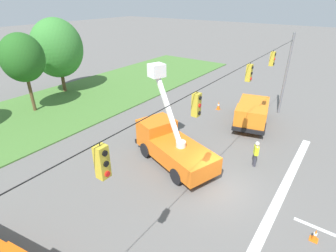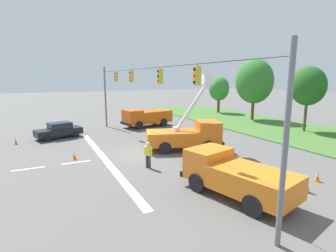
% 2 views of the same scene
% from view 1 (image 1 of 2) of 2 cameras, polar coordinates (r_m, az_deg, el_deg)
% --- Properties ---
extents(ground_plane, '(200.00, 200.00, 0.00)m').
position_cam_1_polar(ground_plane, '(15.84, 10.50, -12.71)').
color(ground_plane, '#605E5B').
extents(grass_verge, '(56.00, 12.00, 0.10)m').
position_cam_1_polar(grass_verge, '(27.27, -25.72, 2.61)').
color(grass_verge, '#477533').
rests_on(grass_verge, ground).
extents(lane_markings, '(17.60, 15.25, 0.01)m').
position_cam_1_polar(lane_markings, '(15.12, 27.60, -18.15)').
color(lane_markings, silver).
rests_on(lane_markings, ground).
extents(signal_gantry, '(26.20, 0.33, 7.20)m').
position_cam_1_polar(signal_gantry, '(13.43, 12.06, 2.57)').
color(signal_gantry, slate).
rests_on(signal_gantry, ground).
extents(tree_centre, '(3.74, 3.52, 7.16)m').
position_cam_1_polar(tree_centre, '(26.73, -29.12, 12.81)').
color(tree_centre, brown).
rests_on(tree_centre, ground).
extents(tree_east, '(5.54, 4.97, 7.95)m').
position_cam_1_polar(tree_east, '(31.42, -22.98, 15.31)').
color(tree_east, brown).
rests_on(tree_east, ground).
extents(utility_truck_bucket_lift, '(4.25, 6.59, 6.19)m').
position_cam_1_polar(utility_truck_bucket_lift, '(16.92, 0.72, -3.89)').
color(utility_truck_bucket_lift, orange).
rests_on(utility_truck_bucket_lift, ground).
extents(utility_truck_support_far, '(6.22, 3.76, 2.11)m').
position_cam_1_polar(utility_truck_support_far, '(23.13, 17.81, 2.87)').
color(utility_truck_support_far, orange).
rests_on(utility_truck_support_far, ground).
extents(road_worker, '(0.57, 0.41, 1.77)m').
position_cam_1_polar(road_worker, '(17.58, 18.60, -5.44)').
color(road_worker, '#383842').
rests_on(road_worker, ground).
extents(traffic_cone_foreground_left, '(0.36, 0.36, 0.83)m').
position_cam_1_polar(traffic_cone_foreground_left, '(25.77, 10.94, 4.43)').
color(traffic_cone_foreground_left, orange).
rests_on(traffic_cone_foreground_left, ground).
extents(traffic_cone_mid_left, '(0.36, 0.36, 0.63)m').
position_cam_1_polar(traffic_cone_mid_left, '(14.30, 29.38, -19.97)').
color(traffic_cone_mid_left, orange).
rests_on(traffic_cone_mid_left, ground).
extents(traffic_cone_mid_right, '(0.36, 0.36, 0.65)m').
position_cam_1_polar(traffic_cone_mid_right, '(26.02, 6.59, 4.74)').
color(traffic_cone_mid_right, orange).
rests_on(traffic_cone_mid_right, ground).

